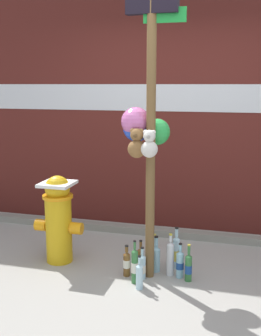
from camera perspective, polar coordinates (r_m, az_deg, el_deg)
The scene contains 17 objects.
ground_plane at distance 3.72m, azimuth 1.75°, elevation -16.55°, with size 14.00×14.00×0.00m, color #9E9B93.
building_wall at distance 5.10m, azimuth 6.71°, elevation 8.73°, with size 10.00×0.21×3.04m.
curb_strip at distance 4.96m, azimuth 5.57°, elevation -8.78°, with size 8.00×0.12×0.08m, color gray.
memorial_post at distance 3.69m, azimuth 2.03°, elevation 7.68°, with size 0.57×0.47×2.66m.
fire_hydrant at distance 4.22m, azimuth -9.72°, elevation -6.58°, with size 0.49×0.31×0.87m.
bottle_0 at distance 3.82m, azimuth 0.57°, elevation -13.09°, with size 0.06×0.06×0.40m.
bottle_1 at distance 3.97m, azimuth -0.52°, elevation -12.74°, with size 0.06×0.06×0.30m.
bottle_2 at distance 4.06m, azimuth 3.48°, elevation -11.98°, with size 0.08×0.08×0.35m.
bottle_3 at distance 3.96m, azimuth 6.71°, elevation -12.74°, with size 0.07×0.07×0.33m.
bottle_4 at distance 4.13m, azimuth 6.19°, elevation -11.25°, with size 0.07×0.07×0.41m.
bottle_5 at distance 4.15m, azimuth 3.24°, elevation -11.54°, with size 0.07×0.07×0.33m.
bottle_6 at distance 3.98m, azimuth 5.39°, elevation -11.98°, with size 0.07×0.07×0.40m.
bottle_7 at distance 4.02m, azimuth 1.38°, elevation -12.40°, with size 0.07×0.07×0.32m.
bottle_8 at distance 3.92m, azimuth 1.59°, elevation -13.16°, with size 0.07×0.07×0.30m.
bottle_9 at distance 3.74m, azimuth 1.22°, elevation -14.34°, with size 0.06×0.06×0.30m.
bottle_10 at distance 3.90m, azimuth 7.84°, elevation -13.14°, with size 0.06×0.06×0.35m.
litter_0 at distance 5.55m, azimuth -12.30°, elevation -7.19°, with size 0.14×0.06×0.01m, color #8C99B2.
Camera 1 is at (0.76, -3.20, 1.74)m, focal length 45.09 mm.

